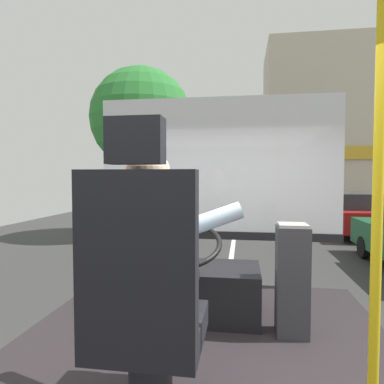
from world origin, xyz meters
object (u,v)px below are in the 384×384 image
(steering_console, at_px, (191,288))
(fare_box, at_px, (292,280))
(driver_seat, at_px, (144,304))
(bus_driver, at_px, (152,256))
(parked_car_red, at_px, (354,212))
(handrail_pole, at_px, (378,182))
(parked_car_white, at_px, (313,202))

(steering_console, height_order, fare_box, fare_box)
(driver_seat, xyz_separation_m, bus_driver, (0.00, 0.12, 0.17))
(steering_console, height_order, parked_car_red, steering_console)
(driver_seat, height_order, handrail_pole, handrail_pole)
(steering_console, relative_size, parked_car_white, 0.24)
(fare_box, xyz_separation_m, parked_car_white, (3.11, 15.08, -0.57))
(parked_car_red, bearing_deg, handrail_pole, -106.63)
(handrail_pole, relative_size, parked_car_red, 0.52)
(handrail_pole, distance_m, parked_car_red, 11.13)
(parked_car_red, bearing_deg, driver_seat, -111.06)
(bus_driver, bearing_deg, fare_box, 51.60)
(bus_driver, bearing_deg, driver_seat, -90.00)
(handrail_pole, height_order, fare_box, handrail_pole)
(bus_driver, relative_size, parked_car_white, 0.19)
(driver_seat, relative_size, steering_console, 1.23)
(handrail_pole, relative_size, fare_box, 2.79)
(fare_box, relative_size, parked_car_white, 0.18)
(fare_box, bearing_deg, handrail_pole, -77.46)
(steering_console, bearing_deg, parked_car_red, 66.36)
(bus_driver, bearing_deg, handrail_pole, 1.44)
(driver_seat, distance_m, parked_car_red, 11.53)
(driver_seat, bearing_deg, steering_console, 90.00)
(bus_driver, distance_m, handrail_pole, 1.03)
(parked_car_white, bearing_deg, bus_driver, -103.57)
(parked_car_red, relative_size, parked_car_white, 0.94)
(fare_box, height_order, parked_car_red, fare_box)
(driver_seat, relative_size, parked_car_white, 0.30)
(parked_car_red, distance_m, parked_car_white, 5.42)
(handrail_pole, bearing_deg, steering_console, 130.17)
(steering_console, bearing_deg, handrail_pole, -49.83)
(bus_driver, bearing_deg, steering_console, 90.00)
(handrail_pole, xyz_separation_m, fare_box, (-0.21, 0.94, -0.71))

